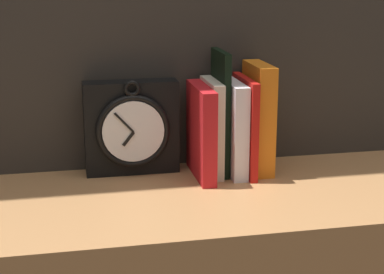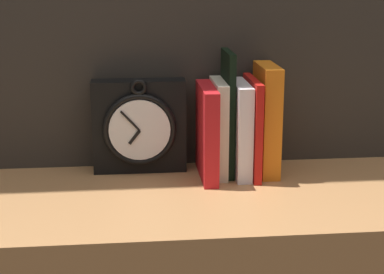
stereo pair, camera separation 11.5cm
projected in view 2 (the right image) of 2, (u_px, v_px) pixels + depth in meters
name	position (u px, v px, depth m)	size (l,w,h in m)	color
clock	(139.00, 126.00, 1.29)	(0.19, 0.06, 0.20)	black
book_slot0_red	(207.00, 132.00, 1.26)	(0.03, 0.16, 0.18)	red
book_slot1_cream	(219.00, 128.00, 1.28)	(0.02, 0.12, 0.19)	beige
book_slot2_black	(228.00, 113.00, 1.28)	(0.01, 0.11, 0.25)	black
book_slot3_white	(240.00, 129.00, 1.27)	(0.03, 0.14, 0.19)	white
book_slot4_red	(252.00, 127.00, 1.27)	(0.01, 0.15, 0.19)	#B71511
book_slot5_orange	(267.00, 119.00, 1.28)	(0.04, 0.13, 0.22)	orange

